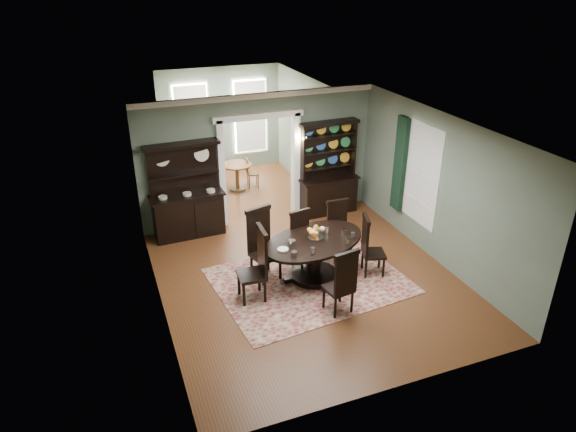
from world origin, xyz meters
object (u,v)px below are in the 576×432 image
Objects in this scene: welsh_dresser at (328,180)px; parlor_table at (237,173)px; dining_table at (314,251)px; sideboard at (187,204)px.

parlor_table is at bearing 126.77° from welsh_dresser.
dining_table is 3.07m from welsh_dresser.
dining_table is 3.07× the size of parlor_table.
welsh_dresser reaches higher than dining_table.
dining_table is at bearing -56.91° from sideboard.
parlor_table is (-0.17, 4.75, -0.10)m from dining_table.
dining_table is 4.75m from parlor_table.
welsh_dresser is at bearing 42.74° from dining_table.
parlor_table is (-1.69, 2.10, -0.34)m from welsh_dresser.
dining_table is 3.26m from sideboard.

